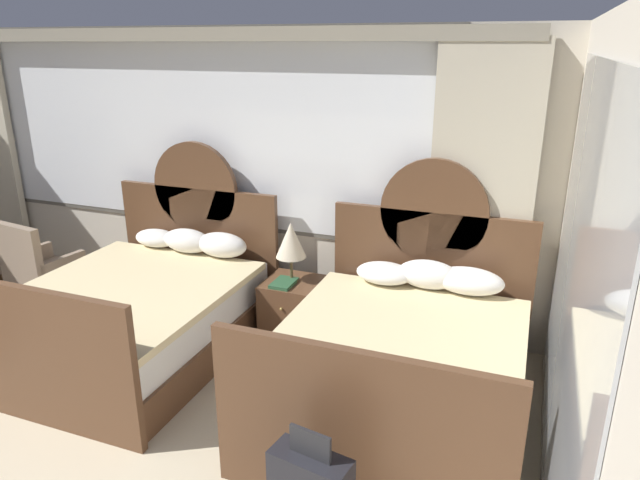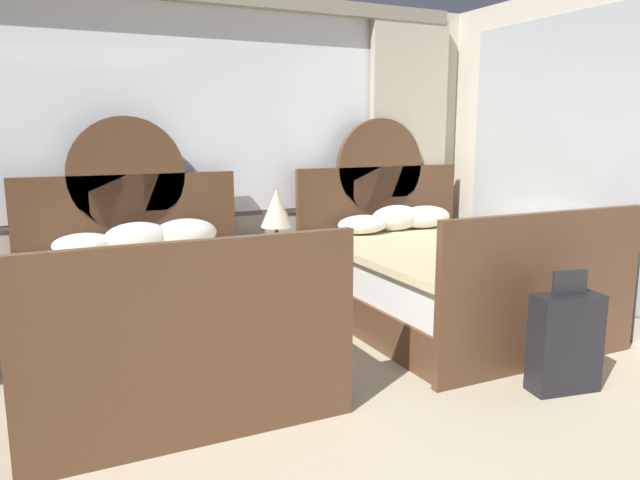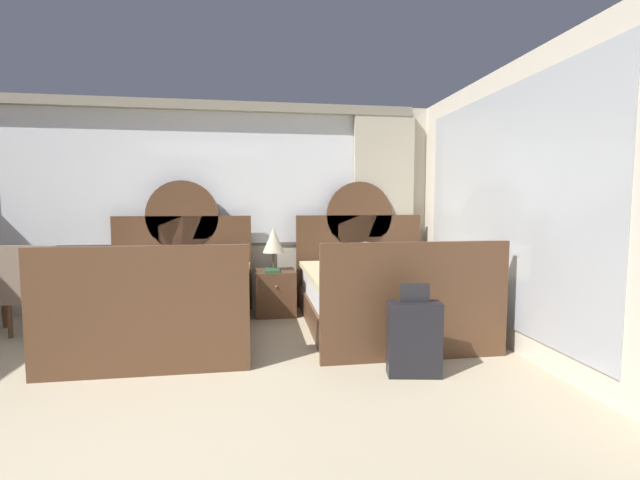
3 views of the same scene
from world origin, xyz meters
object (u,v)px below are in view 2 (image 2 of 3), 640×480
bed_near_window (157,314)px  nightstand_between_beds (280,285)px  suitcase_on_floor (565,342)px  bed_near_mirror (441,277)px  book_on_nightstand (279,254)px  table_lamp_on_nightstand (277,209)px

bed_near_window → nightstand_between_beds: bed_near_window is taller
suitcase_on_floor → nightstand_between_beds: bearing=115.7°
bed_near_mirror → nightstand_between_beds: bed_near_mirror is taller
bed_near_mirror → book_on_nightstand: 1.34m
suitcase_on_floor → bed_near_mirror: bearing=84.4°
bed_near_mirror → table_lamp_on_nightstand: bearing=149.2°
nightstand_between_beds → bed_near_window: bearing=-149.1°
bed_near_window → book_on_nightstand: bearing=28.0°
book_on_nightstand → bed_near_mirror: bearing=-26.1°
nightstand_between_beds → suitcase_on_floor: (1.01, -2.10, 0.03)m
nightstand_between_beds → suitcase_on_floor: 2.33m
bed_near_window → suitcase_on_floor: bearing=-33.3°
bed_near_window → bed_near_mirror: bearing=0.1°
bed_near_window → nightstand_between_beds: size_ratio=3.88×
book_on_nightstand → suitcase_on_floor: suitcase_on_floor is taller
nightstand_between_beds → book_on_nightstand: 0.31m
nightstand_between_beds → table_lamp_on_nightstand: size_ratio=1.03×
nightstand_between_beds → table_lamp_on_nightstand: (-0.02, 0.01, 0.65)m
suitcase_on_floor → book_on_nightstand: bearing=117.8°
bed_near_window → suitcase_on_floor: bed_near_window is taller
bed_near_window → bed_near_mirror: 2.29m
book_on_nightstand → suitcase_on_floor: (1.05, -2.00, -0.26)m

